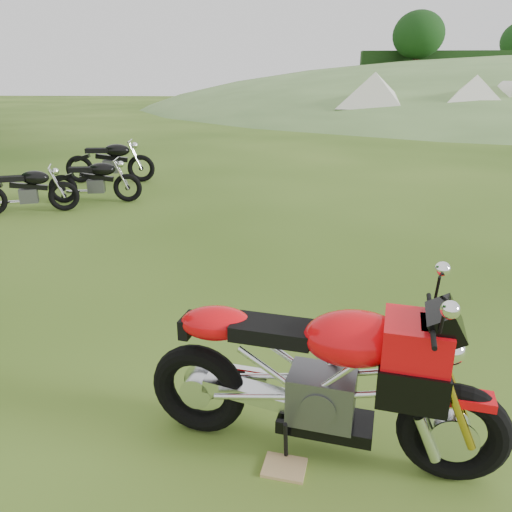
# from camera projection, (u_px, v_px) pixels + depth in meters

# --- Properties ---
(ground) EXTENTS (120.00, 120.00, 0.00)m
(ground) POSITION_uv_depth(u_px,v_px,m) (254.00, 318.00, 5.17)
(ground) COLOR #27450E
(ground) RESTS_ON ground
(sport_motorcycle) EXTENTS (2.27, 0.99, 1.32)m
(sport_motorcycle) POSITION_uv_depth(u_px,v_px,m) (320.00, 365.00, 3.12)
(sport_motorcycle) COLOR red
(sport_motorcycle) RESTS_ON ground
(plywood_board) EXTENTS (0.30, 0.26, 0.02)m
(plywood_board) POSITION_uv_depth(u_px,v_px,m) (284.00, 467.00, 3.18)
(plywood_board) COLOR tan
(plywood_board) RESTS_ON ground
(vintage_moto_b) EXTENTS (1.74, 0.96, 0.90)m
(vintage_moto_b) POSITION_uv_depth(u_px,v_px,m) (27.00, 189.00, 8.96)
(vintage_moto_b) COLOR black
(vintage_moto_b) RESTS_ON ground
(vintage_moto_c) EXTENTS (1.78, 0.66, 0.91)m
(vintage_moto_c) POSITION_uv_depth(u_px,v_px,m) (95.00, 180.00, 9.74)
(vintage_moto_c) COLOR black
(vintage_moto_c) RESTS_ON ground
(vintage_moto_d) EXTENTS (2.02, 0.73, 1.04)m
(vintage_moto_d) POSITION_uv_depth(u_px,v_px,m) (110.00, 160.00, 11.59)
(vintage_moto_d) COLOR black
(vintage_moto_d) RESTS_ON ground
(tent_mid) EXTENTS (3.66, 3.66, 2.58)m
(tent_mid) POSITION_uv_depth(u_px,v_px,m) (374.00, 100.00, 24.10)
(tent_mid) COLOR silver
(tent_mid) RESTS_ON ground
(tent_right) EXTENTS (3.56, 3.56, 2.50)m
(tent_right) POSITION_uv_depth(u_px,v_px,m) (474.00, 102.00, 22.57)
(tent_right) COLOR white
(tent_right) RESTS_ON ground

